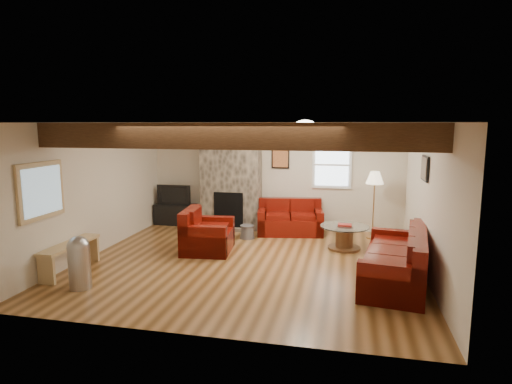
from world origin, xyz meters
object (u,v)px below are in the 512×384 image
Objects in this scene: loveseat at (290,217)px; television at (175,194)px; coffee_table at (344,237)px; armchair_red at (208,230)px; tv_cabinet at (176,214)px; floor_lamp at (375,181)px; sofa_three at (395,256)px.

television is at bearing 164.94° from loveseat.
coffee_table is at bearing -17.14° from television.
television is (-4.14, 1.28, 0.52)m from coffee_table.
television is at bearing 31.16° from armchair_red.
tv_cabinet is 4.85m from floor_lamp.
floor_lamp is (4.74, -0.32, 1.00)m from tv_cabinet.
floor_lamp is (3.22, 1.68, 0.84)m from armchair_red.
sofa_three is at bearing -30.99° from tv_cabinet.
coffee_table is at bearing -17.14° from tv_cabinet.
tv_cabinet is (-4.93, 2.96, -0.17)m from sofa_three.
loveseat is 2.20m from armchair_red.
loveseat is 1.50× the size of coffee_table.
floor_lamp is (-0.19, 2.64, 0.84)m from sofa_three.
floor_lamp reaches higher than sofa_three.
tv_cabinet is (-4.14, 1.28, 0.02)m from coffee_table.
floor_lamp reaches higher than loveseat.
tv_cabinet is at bearing 31.16° from armchair_red.
sofa_three is 3.34m from loveseat.
sofa_three is 1.49× the size of loveseat.
coffee_table is (1.23, -0.98, -0.15)m from loveseat.
loveseat is at bearing -5.88° from tv_cabinet.
loveseat is at bearing 179.34° from floor_lamp.
coffee_table is 4.33m from tv_cabinet.
sofa_three is 2.14× the size of tv_cabinet.
tv_cabinet is (-1.52, 2.00, -0.16)m from armchair_red.
television is at bearing 162.86° from coffee_table.
armchair_red is (-1.40, -1.70, 0.03)m from loveseat.
floor_lamp is at bearing -3.88° from television.
sofa_three is 1.87m from coffee_table.
sofa_three is at bearing -30.99° from television.
sofa_three is 2.24× the size of coffee_table.
armchair_red reaches higher than loveseat.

